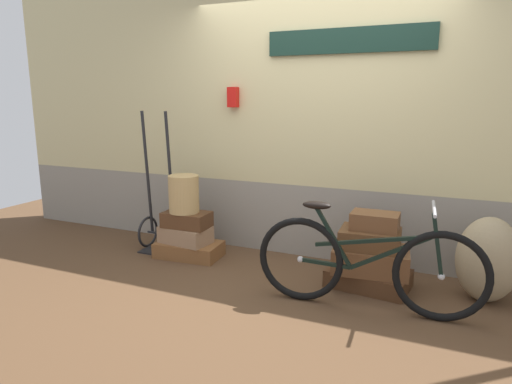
{
  "coord_description": "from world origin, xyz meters",
  "views": [
    {
      "loc": [
        1.22,
        -3.44,
        1.58
      ],
      "look_at": [
        -0.35,
        0.14,
        0.76
      ],
      "focal_mm": 31.56,
      "sensor_mm": 36.0,
      "label": 1
    }
  ],
  "objects_px": {
    "suitcase_0": "(189,249)",
    "luggage_trolley": "(160,220)",
    "suitcase_4": "(371,259)",
    "suitcase_6": "(375,221)",
    "bicycle": "(367,265)",
    "suitcase_3": "(368,278)",
    "suitcase_5": "(370,239)",
    "burlap_sack": "(488,260)",
    "wicker_basket": "(184,194)",
    "suitcase_1": "(186,235)",
    "suitcase_2": "(187,220)"
  },
  "relations": [
    {
      "from": "suitcase_0",
      "to": "wicker_basket",
      "type": "xyz_separation_m",
      "value": [
        -0.03,
        -0.02,
        0.58
      ]
    },
    {
      "from": "suitcase_4",
      "to": "suitcase_0",
      "type": "bearing_deg",
      "value": 172.52
    },
    {
      "from": "wicker_basket",
      "to": "burlap_sack",
      "type": "height_order",
      "value": "wicker_basket"
    },
    {
      "from": "suitcase_0",
      "to": "suitcase_5",
      "type": "relative_size",
      "value": 1.32
    },
    {
      "from": "suitcase_5",
      "to": "suitcase_1",
      "type": "bearing_deg",
      "value": 175.32
    },
    {
      "from": "suitcase_3",
      "to": "suitcase_6",
      "type": "distance_m",
      "value": 0.51
    },
    {
      "from": "suitcase_6",
      "to": "luggage_trolley",
      "type": "height_order",
      "value": "luggage_trolley"
    },
    {
      "from": "suitcase_1",
      "to": "suitcase_3",
      "type": "distance_m",
      "value": 1.84
    },
    {
      "from": "suitcase_5",
      "to": "bicycle",
      "type": "bearing_deg",
      "value": -87.17
    },
    {
      "from": "suitcase_3",
      "to": "burlap_sack",
      "type": "height_order",
      "value": "burlap_sack"
    },
    {
      "from": "suitcase_1",
      "to": "suitcase_3",
      "type": "xyz_separation_m",
      "value": [
        1.83,
        -0.0,
        -0.16
      ]
    },
    {
      "from": "suitcase_1",
      "to": "luggage_trolley",
      "type": "xyz_separation_m",
      "value": [
        -0.37,
        0.09,
        0.09
      ]
    },
    {
      "from": "luggage_trolley",
      "to": "bicycle",
      "type": "bearing_deg",
      "value": -13.49
    },
    {
      "from": "suitcase_1",
      "to": "suitcase_2",
      "type": "bearing_deg",
      "value": 13.84
    },
    {
      "from": "suitcase_1",
      "to": "suitcase_6",
      "type": "xyz_separation_m",
      "value": [
        1.86,
        -0.02,
        0.35
      ]
    },
    {
      "from": "suitcase_0",
      "to": "luggage_trolley",
      "type": "distance_m",
      "value": 0.48
    },
    {
      "from": "suitcase_0",
      "to": "suitcase_3",
      "type": "height_order",
      "value": "suitcase_0"
    },
    {
      "from": "suitcase_5",
      "to": "burlap_sack",
      "type": "relative_size",
      "value": 0.71
    },
    {
      "from": "wicker_basket",
      "to": "bicycle",
      "type": "xyz_separation_m",
      "value": [
        1.88,
        -0.44,
        -0.3
      ]
    },
    {
      "from": "suitcase_2",
      "to": "suitcase_5",
      "type": "height_order",
      "value": "suitcase_5"
    },
    {
      "from": "suitcase_0",
      "to": "luggage_trolley",
      "type": "relative_size",
      "value": 0.44
    },
    {
      "from": "suitcase_4",
      "to": "bicycle",
      "type": "distance_m",
      "value": 0.45
    },
    {
      "from": "suitcase_5",
      "to": "burlap_sack",
      "type": "height_order",
      "value": "burlap_sack"
    },
    {
      "from": "suitcase_4",
      "to": "wicker_basket",
      "type": "bearing_deg",
      "value": 173.12
    },
    {
      "from": "suitcase_4",
      "to": "suitcase_6",
      "type": "bearing_deg",
      "value": -0.13
    },
    {
      "from": "suitcase_5",
      "to": "suitcase_0",
      "type": "bearing_deg",
      "value": 174.86
    },
    {
      "from": "suitcase_0",
      "to": "luggage_trolley",
      "type": "bearing_deg",
      "value": 164.7
    },
    {
      "from": "suitcase_4",
      "to": "suitcase_5",
      "type": "xyz_separation_m",
      "value": [
        -0.01,
        -0.01,
        0.18
      ]
    },
    {
      "from": "suitcase_1",
      "to": "wicker_basket",
      "type": "bearing_deg",
      "value": -95.29
    },
    {
      "from": "suitcase_1",
      "to": "suitcase_2",
      "type": "xyz_separation_m",
      "value": [
        0.02,
        0.0,
        0.16
      ]
    },
    {
      "from": "suitcase_1",
      "to": "suitcase_5",
      "type": "xyz_separation_m",
      "value": [
        1.83,
        -0.02,
        0.2
      ]
    },
    {
      "from": "luggage_trolley",
      "to": "suitcase_5",
      "type": "bearing_deg",
      "value": -3.04
    },
    {
      "from": "suitcase_2",
      "to": "suitcase_1",
      "type": "bearing_deg",
      "value": -174.2
    },
    {
      "from": "suitcase_6",
      "to": "wicker_basket",
      "type": "xyz_separation_m",
      "value": [
        -1.86,
        0.01,
        0.07
      ]
    },
    {
      "from": "suitcase_6",
      "to": "burlap_sack",
      "type": "bearing_deg",
      "value": 6.2
    },
    {
      "from": "suitcase_1",
      "to": "suitcase_4",
      "type": "relative_size",
      "value": 0.8
    },
    {
      "from": "suitcase_4",
      "to": "suitcase_6",
      "type": "relative_size",
      "value": 1.61
    },
    {
      "from": "suitcase_6",
      "to": "suitcase_5",
      "type": "bearing_deg",
      "value": -163.17
    },
    {
      "from": "burlap_sack",
      "to": "bicycle",
      "type": "relative_size",
      "value": 0.4
    },
    {
      "from": "suitcase_3",
      "to": "luggage_trolley",
      "type": "xyz_separation_m",
      "value": [
        -2.2,
        0.1,
        0.25
      ]
    },
    {
      "from": "suitcase_1",
      "to": "suitcase_6",
      "type": "distance_m",
      "value": 1.89
    },
    {
      "from": "suitcase_1",
      "to": "bicycle",
      "type": "relative_size",
      "value": 0.29
    },
    {
      "from": "suitcase_4",
      "to": "wicker_basket",
      "type": "height_order",
      "value": "wicker_basket"
    },
    {
      "from": "suitcase_0",
      "to": "suitcase_3",
      "type": "relative_size",
      "value": 0.97
    },
    {
      "from": "suitcase_1",
      "to": "luggage_trolley",
      "type": "relative_size",
      "value": 0.34
    },
    {
      "from": "suitcase_0",
      "to": "suitcase_3",
      "type": "bearing_deg",
      "value": -4.79
    },
    {
      "from": "suitcase_2",
      "to": "suitcase_3",
      "type": "bearing_deg",
      "value": -1.5
    },
    {
      "from": "suitcase_4",
      "to": "suitcase_5",
      "type": "height_order",
      "value": "suitcase_5"
    },
    {
      "from": "suitcase_4",
      "to": "bicycle",
      "type": "xyz_separation_m",
      "value": [
        0.04,
        -0.43,
        0.11
      ]
    },
    {
      "from": "bicycle",
      "to": "wicker_basket",
      "type": "bearing_deg",
      "value": 166.75
    }
  ]
}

